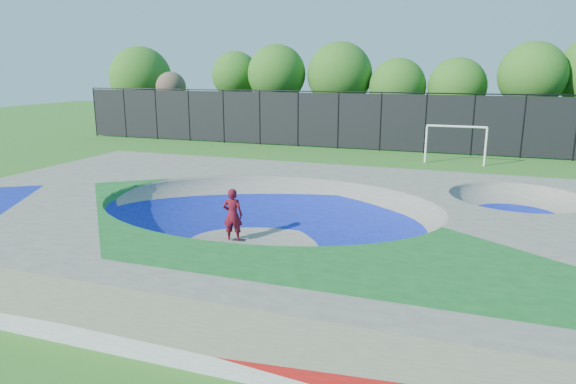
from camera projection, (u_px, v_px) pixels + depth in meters
name	position (u px, v px, depth m)	size (l,w,h in m)	color
ground	(268.00, 247.00, 16.51)	(120.00, 120.00, 0.00)	#26611B
skate_deck	(268.00, 224.00, 16.33)	(22.00, 14.00, 1.50)	gray
skater	(233.00, 215.00, 16.86)	(0.65, 0.43, 1.79)	#AB0D21
skateboard	(233.00, 240.00, 17.07)	(0.78, 0.22, 0.05)	black
soccer_goal	(456.00, 137.00, 30.36)	(3.51, 0.12, 2.32)	white
fence	(381.00, 121.00, 35.26)	(48.09, 0.09, 4.04)	black
treeline	(392.00, 79.00, 39.70)	(52.58, 6.79, 8.00)	#4B3625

